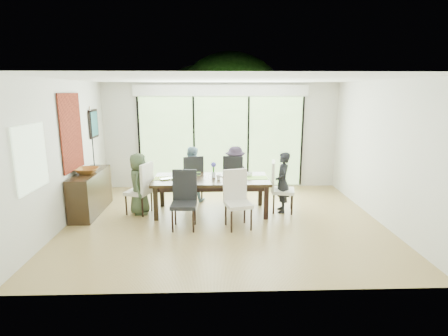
{
  "coord_description": "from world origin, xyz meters",
  "views": [
    {
      "loc": [
        -0.22,
        -6.48,
        2.49
      ],
      "look_at": [
        0.0,
        0.25,
        1.0
      ],
      "focal_mm": 28.0,
      "sensor_mm": 36.0,
      "label": 1
    }
  ],
  "objects_px": {
    "chair_near_right": "(238,200)",
    "person_right_end": "(282,182)",
    "vase": "(214,175)",
    "cup_c": "(249,175)",
    "sideboard": "(91,192)",
    "chair_right_end": "(283,187)",
    "laptop": "(169,179)",
    "cup_b": "(219,177)",
    "chair_near_left": "(184,200)",
    "chair_left_end": "(138,188)",
    "chair_far_right": "(235,177)",
    "person_far_right": "(235,174)",
    "chair_far_left": "(192,178)",
    "bowl": "(87,171)",
    "table_top": "(211,180)",
    "person_far_left": "(192,174)",
    "person_left_end": "(139,184)"
  },
  "relations": [
    {
      "from": "chair_near_right",
      "to": "person_right_end",
      "type": "bearing_deg",
      "value": 27.98
    },
    {
      "from": "person_right_end",
      "to": "vase",
      "type": "distance_m",
      "value": 1.44
    },
    {
      "from": "cup_c",
      "to": "sideboard",
      "type": "xyz_separation_m",
      "value": [
        -3.3,
        -0.01,
        -0.35
      ]
    },
    {
      "from": "chair_right_end",
      "to": "cup_c",
      "type": "xyz_separation_m",
      "value": [
        -0.7,
        0.1,
        0.24
      ]
    },
    {
      "from": "laptop",
      "to": "cup_b",
      "type": "distance_m",
      "value": 1.0
    },
    {
      "from": "chair_near_left",
      "to": "chair_near_right",
      "type": "xyz_separation_m",
      "value": [
        1.0,
        0.0,
        0.0
      ]
    },
    {
      "from": "chair_near_right",
      "to": "cup_b",
      "type": "distance_m",
      "value": 0.88
    },
    {
      "from": "chair_left_end",
      "to": "sideboard",
      "type": "bearing_deg",
      "value": -75.44
    },
    {
      "from": "chair_far_right",
      "to": "cup_c",
      "type": "relative_size",
      "value": 8.87
    },
    {
      "from": "chair_near_right",
      "to": "cup_b",
      "type": "height_order",
      "value": "chair_near_right"
    },
    {
      "from": "chair_left_end",
      "to": "person_far_right",
      "type": "bearing_deg",
      "value": 131.48
    },
    {
      "from": "chair_far_left",
      "to": "laptop",
      "type": "relative_size",
      "value": 3.33
    },
    {
      "from": "chair_near_right",
      "to": "sideboard",
      "type": "relative_size",
      "value": 0.71
    },
    {
      "from": "chair_left_end",
      "to": "chair_right_end",
      "type": "height_order",
      "value": "same"
    },
    {
      "from": "bowl",
      "to": "sideboard",
      "type": "bearing_deg",
      "value": 90.0
    },
    {
      "from": "person_right_end",
      "to": "table_top",
      "type": "bearing_deg",
      "value": -86.46
    },
    {
      "from": "person_far_left",
      "to": "laptop",
      "type": "relative_size",
      "value": 3.91
    },
    {
      "from": "person_far_right",
      "to": "person_left_end",
      "type": "bearing_deg",
      "value": 22.15
    },
    {
      "from": "chair_right_end",
      "to": "sideboard",
      "type": "bearing_deg",
      "value": 99.58
    },
    {
      "from": "cup_c",
      "to": "laptop",
      "type": "bearing_deg",
      "value": -173.09
    },
    {
      "from": "chair_far_left",
      "to": "person_far_right",
      "type": "bearing_deg",
      "value": 163.78
    },
    {
      "from": "chair_far_left",
      "to": "chair_left_end",
      "type": "bearing_deg",
      "value": 23.91
    },
    {
      "from": "vase",
      "to": "sideboard",
      "type": "height_order",
      "value": "sideboard"
    },
    {
      "from": "chair_right_end",
      "to": "person_right_end",
      "type": "xyz_separation_m",
      "value": [
        -0.02,
        0.0,
        0.09
      ]
    },
    {
      "from": "person_far_left",
      "to": "cup_c",
      "type": "xyz_separation_m",
      "value": [
        1.25,
        -0.73,
        0.15
      ]
    },
    {
      "from": "chair_near_left",
      "to": "cup_c",
      "type": "relative_size",
      "value": 8.87
    },
    {
      "from": "sideboard",
      "to": "chair_far_right",
      "type": "bearing_deg",
      "value": 14.05
    },
    {
      "from": "chair_near_left",
      "to": "person_far_left",
      "type": "height_order",
      "value": "person_far_left"
    },
    {
      "from": "laptop",
      "to": "bowl",
      "type": "bearing_deg",
      "value": 147.19
    },
    {
      "from": "laptop",
      "to": "person_far_right",
      "type": "bearing_deg",
      "value": 3.75
    },
    {
      "from": "cup_c",
      "to": "sideboard",
      "type": "distance_m",
      "value": 3.32
    },
    {
      "from": "person_left_end",
      "to": "chair_near_right",
      "type": "bearing_deg",
      "value": -113.84
    },
    {
      "from": "sideboard",
      "to": "person_left_end",
      "type": "bearing_deg",
      "value": -4.79
    },
    {
      "from": "person_left_end",
      "to": "chair_near_left",
      "type": "bearing_deg",
      "value": -131.71
    },
    {
      "from": "chair_near_right",
      "to": "bowl",
      "type": "height_order",
      "value": "chair_near_right"
    },
    {
      "from": "chair_far_left",
      "to": "chair_near_left",
      "type": "distance_m",
      "value": 1.72
    },
    {
      "from": "sideboard",
      "to": "bowl",
      "type": "height_order",
      "value": "bowl"
    },
    {
      "from": "person_left_end",
      "to": "sideboard",
      "type": "xyz_separation_m",
      "value": [
        -1.02,
        0.09,
        -0.2
      ]
    },
    {
      "from": "chair_far_left",
      "to": "sideboard",
      "type": "height_order",
      "value": "chair_far_left"
    },
    {
      "from": "chair_left_end",
      "to": "person_right_end",
      "type": "distance_m",
      "value": 2.98
    },
    {
      "from": "table_top",
      "to": "chair_near_left",
      "type": "height_order",
      "value": "chair_near_left"
    },
    {
      "from": "chair_far_right",
      "to": "cup_c",
      "type": "distance_m",
      "value": 0.83
    },
    {
      "from": "bowl",
      "to": "chair_far_right",
      "type": "bearing_deg",
      "value": 15.8
    },
    {
      "from": "sideboard",
      "to": "cup_b",
      "type": "bearing_deg",
      "value": -4.0
    },
    {
      "from": "laptop",
      "to": "bowl",
      "type": "distance_m",
      "value": 1.66
    },
    {
      "from": "person_left_end",
      "to": "person_right_end",
      "type": "height_order",
      "value": "same"
    },
    {
      "from": "person_right_end",
      "to": "person_far_left",
      "type": "xyz_separation_m",
      "value": [
        -1.93,
        0.83,
        0.0
      ]
    },
    {
      "from": "chair_right_end",
      "to": "chair_far_left",
      "type": "height_order",
      "value": "same"
    },
    {
      "from": "vase",
      "to": "person_far_right",
      "type": "bearing_deg",
      "value": 57.34
    },
    {
      "from": "chair_near_right",
      "to": "sideboard",
      "type": "height_order",
      "value": "chair_near_right"
    }
  ]
}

